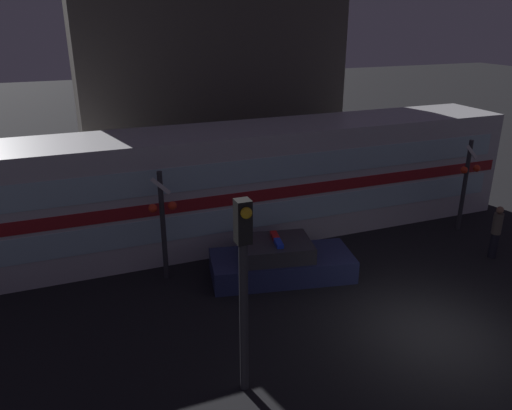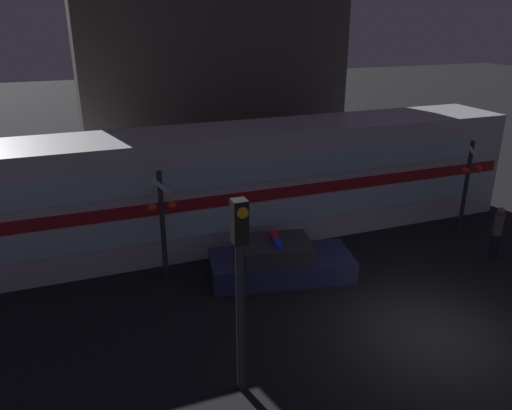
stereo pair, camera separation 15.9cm
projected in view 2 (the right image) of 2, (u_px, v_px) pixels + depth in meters
The scene contains 8 objects.
ground_plane at pixel (432, 335), 12.92m from camera, with size 120.00×120.00×0.00m, color black.
train at pixel (234, 185), 17.93m from camera, with size 21.73×2.86×4.07m.
police_car at pixel (280, 262), 15.63m from camera, with size 4.69×2.67×1.35m.
pedestrian at pixel (497, 233), 16.64m from camera, with size 0.31×0.31×1.85m.
crossing_signal_near at pixel (468, 181), 18.44m from camera, with size 0.85×0.37×3.51m.
crossing_signal_far at pixel (163, 220), 15.00m from camera, with size 0.85×0.37×3.50m.
traffic_light_corner at pixel (240, 279), 10.10m from camera, with size 0.30×0.46×4.46m.
building_left at pixel (209, 85), 22.60m from camera, with size 11.32×4.98×9.52m.
Camera 2 is at (-8.14, -8.52, 7.77)m, focal length 35.00 mm.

